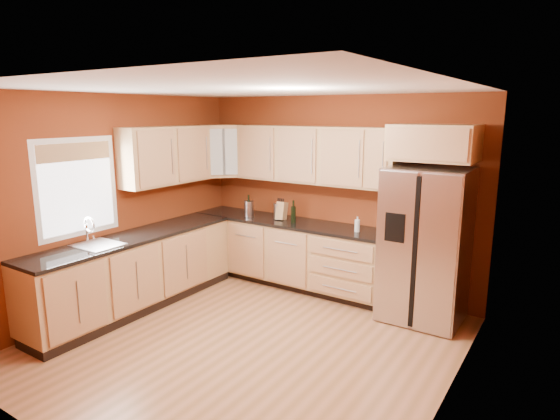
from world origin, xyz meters
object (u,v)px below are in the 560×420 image
at_px(refrigerator, 425,245).
at_px(wine_bottle_a, 249,205).
at_px(knife_block, 282,211).
at_px(canister_left, 249,209).
at_px(soap_dispenser, 357,224).

distance_m(refrigerator, wine_bottle_a, 2.54).
bearing_deg(knife_block, refrigerator, -1.91).
xyz_separation_m(canister_left, wine_bottle_a, (-0.01, 0.01, 0.05)).
height_order(refrigerator, knife_block, refrigerator).
bearing_deg(wine_bottle_a, canister_left, -41.79).
bearing_deg(refrigerator, wine_bottle_a, 179.77).
xyz_separation_m(refrigerator, wine_bottle_a, (-2.53, 0.01, 0.18)).
distance_m(canister_left, soap_dispenser, 1.67).
distance_m(canister_left, wine_bottle_a, 0.05).
xyz_separation_m(knife_block, soap_dispenser, (1.15, -0.05, -0.03)).
height_order(refrigerator, soap_dispenser, refrigerator).
relative_size(knife_block, soap_dispenser, 1.29).
height_order(refrigerator, wine_bottle_a, refrigerator).
relative_size(canister_left, soap_dispenser, 1.15).
bearing_deg(canister_left, soap_dispenser, 0.78).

